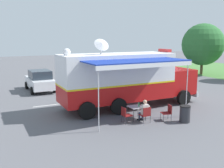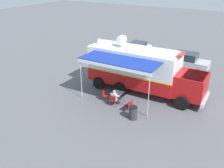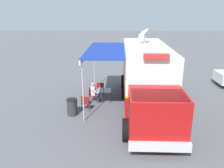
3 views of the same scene
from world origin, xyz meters
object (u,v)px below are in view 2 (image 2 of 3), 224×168
Objects in this scene: water_bottle at (119,92)px; car_behind_truck at (137,50)px; folding_chair_beside_table at (105,94)px; seated_responder at (115,97)px; trash_bin at (133,113)px; folding_chair_spare_by_truck at (129,105)px; folding_chair_at_table at (113,100)px; command_truck at (142,69)px; car_far_corner at (186,62)px; folding_table at (117,93)px.

car_behind_truck reaches higher than water_bottle.
seated_responder is (0.27, 0.97, 0.14)m from folding_chair_beside_table.
seated_responder is 1.37× the size of trash_bin.
folding_chair_spare_by_truck is at bearing 74.83° from folding_chair_beside_table.
folding_chair_at_table is 0.21× the size of car_behind_truck.
car_far_corner is (-6.73, 1.85, -1.06)m from command_truck.
folding_chair_spare_by_truck is 0.96× the size of trash_bin.
command_truck is at bearing 167.82° from folding_chair_at_table.
folding_chair_beside_table is at bearing -105.17° from folding_chair_spare_by_truck.
folding_table is 1.75m from folding_chair_spare_by_truck.
car_far_corner is at bearing 176.91° from trash_bin.
command_truck reaches higher than folding_chair_at_table.
car_far_corner is at bearing 164.65° from command_truck.
folding_chair_beside_table is 3.20m from trash_bin.
seated_responder is at bearing 17.00° from car_behind_truck.
folding_chair_at_table is at bearing -97.07° from folding_chair_spare_by_truck.
folding_chair_spare_by_truck is (0.90, 1.31, -0.32)m from water_bottle.
command_truck is 2.26× the size of car_far_corner.
folding_chair_at_table is at bearing 64.70° from folding_chair_beside_table.
water_bottle is 0.18× the size of seated_responder.
folding_chair_beside_table is (2.78, -1.67, -1.43)m from command_truck.
command_truck is 7.60× the size of seated_responder.
trash_bin is (0.66, 0.64, -0.06)m from folding_chair_spare_by_truck.
car_behind_truck is at bearing -157.49° from folding_chair_spare_by_truck.
car_behind_truck is at bearing -100.63° from car_far_corner.
folding_table is 0.92× the size of folding_chair_beside_table.
water_bottle is 0.26× the size of folding_chair_spare_by_truck.
water_bottle is 0.25× the size of trash_bin.
trash_bin is (1.28, 2.93, -0.06)m from folding_chair_beside_table.
seated_responder is at bearing -14.60° from car_far_corner.
command_truck is 2.82m from water_bottle.
trash_bin is at bearing -3.09° from car_far_corner.
car_behind_truck is 5.98m from car_far_corner.
command_truck is at bearing -15.35° from car_far_corner.
car_far_corner reaches higher than folding_chair_beside_table.
command_truck is at bearing 167.07° from seated_responder.
folding_chair_beside_table is at bearing -105.54° from seated_responder.
car_behind_truck is at bearing -163.00° from seated_responder.
car_far_corner is (-9.23, 2.53, 0.05)m from water_bottle.
car_far_corner reaches higher than folding_chair_at_table.
folding_table is 0.64× the size of seated_responder.
folding_table is at bearing -127.88° from trash_bin.
folding_table is at bearing -123.67° from folding_chair_spare_by_truck.
folding_table is at bearing 111.89° from folding_chair_beside_table.
trash_bin is at bearing 51.39° from water_bottle.
car_behind_truck is (-10.34, -3.35, 0.05)m from water_bottle.
car_behind_truck is (-10.27, -3.21, 0.21)m from folding_table.
command_truck is 11.83× the size of folding_table.
folding_table is 3.59× the size of water_bottle.
folding_chair_at_table is at bearing 0.24° from seated_responder.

